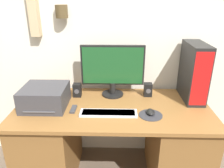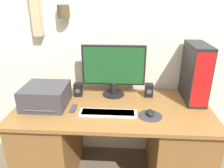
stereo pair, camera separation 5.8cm
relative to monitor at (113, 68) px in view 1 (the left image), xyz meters
The scene contains 11 objects.
wall_back 0.40m from the monitor, 87.67° to the left, with size 6.40×0.16×2.70m.
desk 0.67m from the monitor, 88.64° to the right, with size 1.63×0.76×0.76m.
monitor is the anchor object (origin of this frame).
keyboard 0.44m from the monitor, 93.81° to the right, with size 0.45×0.12×0.02m.
mousepad 0.55m from the monitor, 50.85° to the right, with size 0.18×0.18×0.00m.
mouse 0.53m from the monitor, 49.48° to the right, with size 0.06×0.10×0.03m.
computer_tower 0.71m from the monitor, ahead, with size 0.16×0.38×0.50m.
printer 0.63m from the monitor, 156.20° to the right, with size 0.36×0.35×0.18m.
speaker_left 0.38m from the monitor, behind, with size 0.07×0.07×0.12m.
speaker_right 0.38m from the monitor, ahead, with size 0.07×0.07×0.12m.
remote_control 0.51m from the monitor, 135.63° to the right, with size 0.04×0.12×0.02m.
Camera 1 is at (0.04, -1.25, 1.63)m, focal length 35.00 mm.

